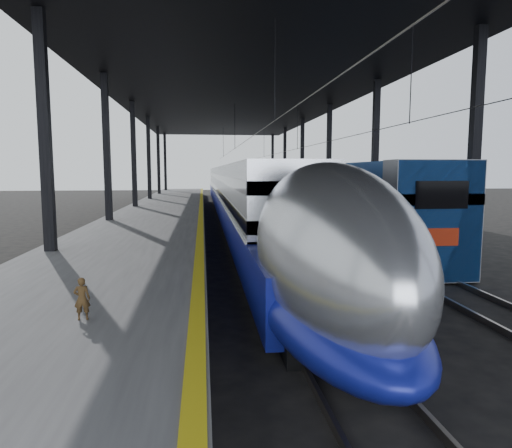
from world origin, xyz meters
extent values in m
plane|color=black|center=(0.00, 0.00, 0.00)|extent=(160.00, 160.00, 0.00)
cube|color=#4C4C4F|center=(-3.50, 20.00, 0.50)|extent=(6.00, 80.00, 1.00)
cube|color=gold|center=(-0.70, 20.00, 1.00)|extent=(0.30, 80.00, 0.01)
cube|color=slate|center=(1.28, 20.00, 0.08)|extent=(0.08, 80.00, 0.16)
cube|color=slate|center=(2.72, 20.00, 0.08)|extent=(0.08, 80.00, 0.16)
cube|color=slate|center=(6.28, 20.00, 0.08)|extent=(0.08, 80.00, 0.16)
cube|color=slate|center=(7.72, 20.00, 0.08)|extent=(0.08, 80.00, 0.16)
cube|color=black|center=(-5.80, 5.00, 4.50)|extent=(0.35, 0.35, 9.00)
cube|color=black|center=(9.60, 5.00, 4.50)|extent=(0.35, 0.35, 9.00)
cube|color=black|center=(-5.80, 15.00, 4.50)|extent=(0.35, 0.35, 9.00)
cube|color=black|center=(9.60, 15.00, 4.50)|extent=(0.35, 0.35, 9.00)
cube|color=black|center=(-5.80, 25.00, 4.50)|extent=(0.35, 0.35, 9.00)
cube|color=black|center=(9.60, 25.00, 4.50)|extent=(0.35, 0.35, 9.00)
cube|color=black|center=(-5.80, 35.00, 4.50)|extent=(0.35, 0.35, 9.00)
cube|color=black|center=(9.60, 35.00, 4.50)|extent=(0.35, 0.35, 9.00)
cube|color=black|center=(-5.80, 45.00, 4.50)|extent=(0.35, 0.35, 9.00)
cube|color=black|center=(9.60, 45.00, 4.50)|extent=(0.35, 0.35, 9.00)
cube|color=black|center=(-5.80, 55.00, 4.50)|extent=(0.35, 0.35, 9.00)
cube|color=black|center=(9.60, 55.00, 4.50)|extent=(0.35, 0.35, 9.00)
cube|color=black|center=(1.90, 20.00, 9.25)|extent=(18.00, 75.00, 0.45)
cylinder|color=slate|center=(2.00, 20.00, 5.50)|extent=(0.03, 74.00, 0.03)
cylinder|color=slate|center=(7.00, 20.00, 5.50)|extent=(0.03, 74.00, 0.03)
cube|color=#ACAEB3|center=(2.00, 29.58, 2.17)|extent=(2.74, 57.00, 3.78)
cube|color=navy|center=(2.00, 28.08, 0.99)|extent=(2.82, 62.00, 1.46)
cube|color=silver|center=(2.00, 29.58, 1.75)|extent=(2.83, 57.00, 0.09)
cube|color=black|center=(2.00, 29.58, 3.26)|extent=(2.78, 57.00, 0.40)
cube|color=black|center=(2.00, 29.58, 2.17)|extent=(2.78, 57.00, 0.40)
ellipsoid|color=#ACAEB3|center=(2.00, -1.92, 2.03)|extent=(2.74, 8.40, 3.78)
ellipsoid|color=navy|center=(2.00, -1.92, 0.94)|extent=(2.82, 8.40, 1.61)
ellipsoid|color=black|center=(2.00, -4.52, 2.79)|extent=(1.42, 2.20, 0.85)
cube|color=black|center=(2.00, -1.92, 0.20)|extent=(2.08, 2.60, 0.40)
cube|color=black|center=(2.00, 20.08, 0.20)|extent=(2.08, 2.60, 0.40)
cube|color=navy|center=(7.00, 11.50, 2.09)|extent=(2.92, 18.00, 3.97)
cube|color=gray|center=(7.00, 3.10, 2.09)|extent=(2.98, 1.20, 4.02)
cube|color=black|center=(7.00, 2.48, 2.98)|extent=(1.78, 0.06, 0.89)
cube|color=#AC240D|center=(7.00, 2.48, 1.62)|extent=(1.25, 0.06, 0.57)
cube|color=gray|center=(7.00, 30.50, 2.09)|extent=(2.92, 18.00, 3.97)
cube|color=gray|center=(7.00, 49.50, 2.09)|extent=(2.92, 18.00, 3.97)
cube|color=black|center=(7.00, 5.50, 0.18)|extent=(2.30, 2.40, 0.36)
cube|color=black|center=(7.00, 27.50, 0.18)|extent=(2.30, 2.40, 0.36)
imported|color=#432E16|center=(-2.80, -2.76, 1.40)|extent=(0.31, 0.22, 0.80)
camera|label=1|loc=(-0.56, -11.24, 3.73)|focal=32.00mm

